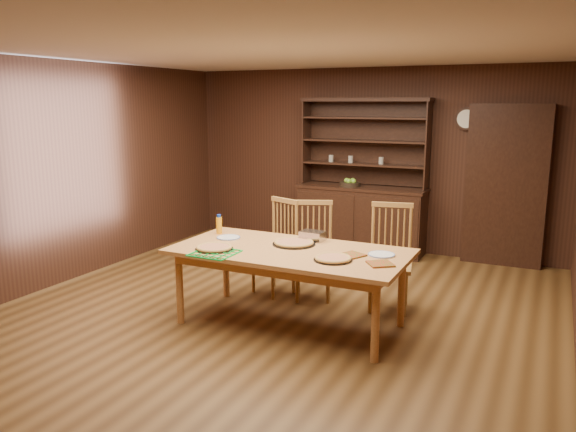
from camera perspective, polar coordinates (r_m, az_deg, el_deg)
The scene contains 20 objects.
floor at distance 5.81m, azimuth -1.40°, elevation -9.86°, with size 6.00×6.00×0.00m, color brown.
room_shell at distance 5.44m, azimuth -1.48°, elevation 5.81°, with size 6.00×6.00×6.00m.
china_hutch at distance 8.11m, azimuth 7.45°, elevation 0.59°, with size 1.84×0.52×2.17m.
doorway at distance 7.81m, azimuth 21.25°, elevation 2.87°, with size 1.00×0.18×2.10m, color black.
wall_clock at distance 7.86m, azimuth 17.69°, elevation 9.39°, with size 0.30×0.05×0.30m.
dining_table at distance 5.32m, azimuth 0.18°, elevation -4.11°, with size 2.22×1.11×0.75m.
chair_left at distance 6.31m, azimuth -0.98°, elevation -2.76°, with size 0.56×0.54×1.06m.
chair_center at distance 6.16m, azimuth 2.58°, elevation -3.12°, with size 0.56×0.55×1.06m.
chair_right at distance 5.92m, azimuth 10.34°, elevation -3.71°, with size 0.53×0.51×1.10m.
pizza_left at distance 5.35m, azimuth -7.50°, elevation -3.21°, with size 0.36×0.36×0.04m.
pizza_right at distance 4.96m, azimuth 4.60°, elevation -4.32°, with size 0.34×0.34×0.04m.
pizza_center at distance 5.49m, azimuth 0.61°, elevation -2.74°, with size 0.42×0.42×0.04m.
cooling_rack at distance 5.21m, azimuth -7.47°, elevation -3.72°, with size 0.37×0.37×0.02m, color green, non-canonical shape.
plate_left at distance 5.77m, azimuth -6.07°, elevation -2.19°, with size 0.24×0.24×0.02m.
plate_right at distance 5.17m, azimuth 9.47°, elevation -3.88°, with size 0.25×0.25×0.02m.
foil_dish at distance 5.65m, azimuth 2.52°, elevation -2.01°, with size 0.24×0.17×0.09m, color silver.
juice_bottle at distance 5.97m, azimuth -7.02°, elevation -0.88°, with size 0.06×0.06×0.21m.
pot_holder_a at distance 4.88m, azimuth 9.37°, elevation -4.81°, with size 0.20×0.20×0.02m, color red.
pot_holder_b at distance 5.13m, azimuth 6.53°, elevation -3.95°, with size 0.20×0.20×0.01m, color red.
fruit_bowl at distance 8.03m, azimuth 6.32°, elevation 3.31°, with size 0.29×0.29×0.12m.
Camera 1 is at (2.47, -4.82, 2.12)m, focal length 35.00 mm.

